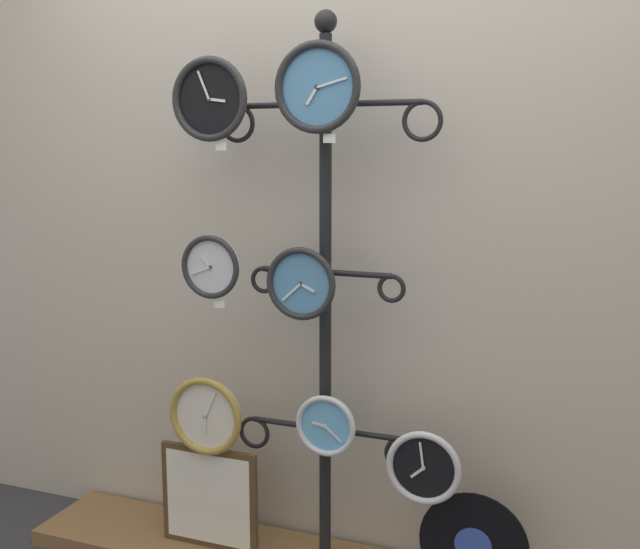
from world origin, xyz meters
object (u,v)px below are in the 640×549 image
(clock_middle_left, at_px, (211,267))
(clock_bottom_left, at_px, (206,416))
(clock_top_center, at_px, (318,87))
(vinyl_record, at_px, (473,545))
(picture_frame, at_px, (209,498))
(clock_middle_center, at_px, (301,284))
(clock_bottom_right, at_px, (424,467))
(clock_top_left, at_px, (210,99))
(display_stand, at_px, (325,384))
(clock_bottom_center, at_px, (326,425))

(clock_middle_left, distance_m, clock_bottom_left, 0.53)
(clock_top_center, relative_size, vinyl_record, 0.81)
(picture_frame, bearing_deg, clock_middle_center, 0.58)
(clock_bottom_left, bearing_deg, clock_middle_center, 2.72)
(clock_middle_center, bearing_deg, clock_bottom_right, -2.28)
(clock_middle_center, distance_m, clock_bottom_left, 0.61)
(clock_middle_center, bearing_deg, clock_top_center, -4.93)
(clock_top_center, xyz_separation_m, picture_frame, (-0.42, 0.00, -1.42))
(clock_middle_left, xyz_separation_m, vinyl_record, (0.90, 0.05, -0.86))
(vinyl_record, bearing_deg, clock_bottom_right, -162.87)
(clock_bottom_left, xyz_separation_m, picture_frame, (-0.00, 0.01, -0.31))
(clock_middle_left, bearing_deg, clock_top_left, 19.41)
(clock_top_center, bearing_deg, display_stand, 96.12)
(clock_bottom_center, xyz_separation_m, vinyl_record, (0.50, 0.02, -0.34))
(clock_bottom_center, bearing_deg, clock_middle_center, -169.35)
(clock_top_left, distance_m, clock_bottom_right, 1.37)
(display_stand, bearing_deg, clock_bottom_left, -165.19)
(clock_bottom_center, xyz_separation_m, picture_frame, (-0.44, -0.02, -0.33))
(clock_middle_left, height_order, clock_middle_center, clock_middle_left)
(clock_bottom_right, bearing_deg, clock_top_left, 179.73)
(clock_top_center, height_order, clock_middle_left, clock_top_center)
(picture_frame, bearing_deg, clock_bottom_left, -75.96)
(clock_middle_center, bearing_deg, display_stand, 61.52)
(clock_bottom_right, bearing_deg, clock_bottom_left, -179.98)
(clock_top_left, distance_m, vinyl_record, 1.67)
(clock_top_left, bearing_deg, clock_bottom_right, -0.27)
(clock_middle_center, height_order, clock_bottom_center, clock_middle_center)
(clock_top_center, relative_size, clock_bottom_center, 1.34)
(display_stand, bearing_deg, picture_frame, -167.06)
(clock_middle_center, xyz_separation_m, picture_frame, (-0.36, -0.00, -0.80))
(display_stand, height_order, clock_middle_left, display_stand)
(clock_bottom_center, bearing_deg, picture_frame, -177.56)
(clock_top_left, height_order, clock_middle_left, clock_top_left)
(display_stand, xyz_separation_m, clock_middle_center, (-0.05, -0.09, 0.36))
(clock_top_center, xyz_separation_m, clock_bottom_center, (0.02, 0.02, -1.10))
(vinyl_record, bearing_deg, clock_bottom_center, -178.17)
(display_stand, relative_size, vinyl_record, 5.46)
(clock_middle_left, xyz_separation_m, clock_bottom_center, (0.40, 0.03, -0.52))
(clock_bottom_center, bearing_deg, clock_top_center, -136.51)
(clock_top_left, relative_size, clock_bottom_right, 1.13)
(vinyl_record, height_order, picture_frame, picture_frame)
(clock_bottom_center, bearing_deg, clock_bottom_left, -175.80)
(vinyl_record, bearing_deg, display_stand, 173.56)
(display_stand, bearing_deg, clock_middle_left, -163.93)
(clock_top_center, xyz_separation_m, clock_middle_center, (-0.06, 0.01, -0.62))
(clock_top_center, relative_size, clock_bottom_left, 1.00)
(clock_top_center, relative_size, picture_frame, 0.75)
(vinyl_record, relative_size, picture_frame, 0.93)
(clock_bottom_right, xyz_separation_m, vinyl_record, (0.16, 0.05, -0.26))
(display_stand, xyz_separation_m, clock_top_center, (0.01, -0.10, 0.98))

